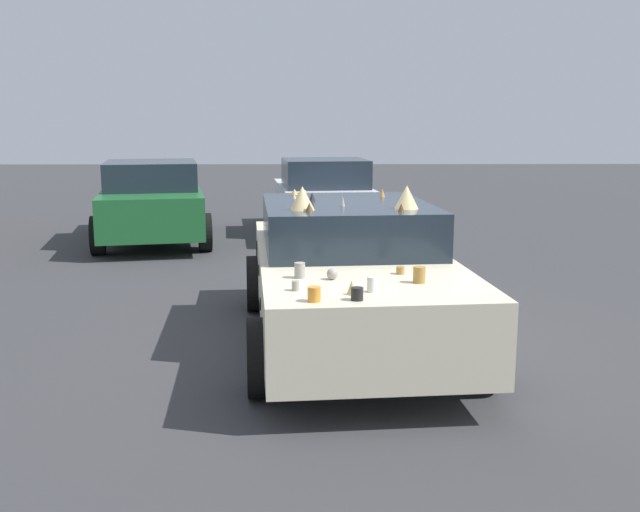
{
  "coord_description": "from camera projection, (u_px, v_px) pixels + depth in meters",
  "views": [
    {
      "loc": [
        -7.11,
        0.39,
        2.24
      ],
      "look_at": [
        0.0,
        0.3,
        0.9
      ],
      "focal_mm": 40.77,
      "sensor_mm": 36.0,
      "label": 1
    }
  ],
  "objects": [
    {
      "name": "parked_sedan_row_back_center",
      "position": [
        152.0,
        201.0,
        13.44
      ],
      "size": [
        4.4,
        2.58,
        1.49
      ],
      "rotation": [
        0.0,
        0.0,
        0.19
      ],
      "color": "#1E602D",
      "rests_on": "ground"
    },
    {
      "name": "art_car_decorated",
      "position": [
        349.0,
        272.0,
        7.33
      ],
      "size": [
        4.54,
        2.36,
        1.63
      ],
      "rotation": [
        0.0,
        0.0,
        3.23
      ],
      "color": "beige",
      "rests_on": "ground"
    },
    {
      "name": "ground_plane",
      "position": [
        349.0,
        342.0,
        7.41
      ],
      "size": [
        60.0,
        60.0,
        0.0
      ],
      "primitive_type": "plane",
      "color": "#38383A"
    },
    {
      "name": "parked_sedan_far_right",
      "position": [
        324.0,
        197.0,
        14.46
      ],
      "size": [
        4.17,
        2.33,
        1.47
      ],
      "rotation": [
        0.0,
        0.0,
        0.11
      ],
      "color": "white",
      "rests_on": "ground"
    }
  ]
}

